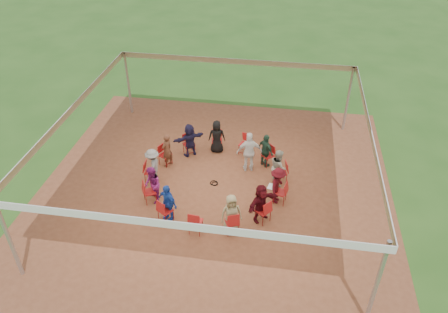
# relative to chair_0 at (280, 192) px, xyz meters

# --- Properties ---
(ground) EXTENTS (80.00, 80.00, 0.00)m
(ground) POSITION_rel_chair_0_xyz_m (-2.43, 0.52, -0.45)
(ground) COLOR #2A571B
(ground) RESTS_ON ground
(dirt_patch) EXTENTS (13.00, 13.00, 0.00)m
(dirt_patch) POSITION_rel_chair_0_xyz_m (-2.43, 0.52, -0.44)
(dirt_patch) COLOR brown
(dirt_patch) RESTS_ON ground
(tent) EXTENTS (10.33, 10.33, 3.00)m
(tent) POSITION_rel_chair_0_xyz_m (-2.43, 0.52, 1.92)
(tent) COLOR #B2B2B7
(tent) RESTS_ON ground
(chair_0) EXTENTS (0.52, 0.50, 0.90)m
(chair_0) POSITION_rel_chair_0_xyz_m (0.00, 0.00, 0.00)
(chair_0) COLOR red
(chair_0) RESTS_ON ground
(chair_1) EXTENTS (0.54, 0.52, 0.90)m
(chair_1) POSITION_rel_chair_0_xyz_m (-0.04, 1.19, 0.00)
(chair_1) COLOR red
(chair_1) RESTS_ON ground
(chair_2) EXTENTS (0.61, 0.61, 0.90)m
(chair_2) POSITION_rel_chair_0_xyz_m (-0.62, 2.22, 0.00)
(chair_2) COLOR red
(chair_2) RESTS_ON ground
(chair_3) EXTENTS (0.54, 0.55, 0.90)m
(chair_3) POSITION_rel_chair_0_xyz_m (-1.62, 2.87, 0.00)
(chair_3) COLOR red
(chair_3) RESTS_ON ground
(chair_4) EXTENTS (0.48, 0.50, 0.90)m
(chair_4) POSITION_rel_chair_0_xyz_m (-2.80, 2.98, 0.00)
(chair_4) COLOR red
(chair_4) RESTS_ON ground
(chair_5) EXTENTS (0.60, 0.60, 0.90)m
(chair_5) POSITION_rel_chair_0_xyz_m (-3.90, 2.52, 0.00)
(chair_5) COLOR red
(chair_5) RESTS_ON ground
(chair_6) EXTENTS (0.58, 0.57, 0.90)m
(chair_6) POSITION_rel_chair_0_xyz_m (-4.66, 1.61, 0.00)
(chair_6) COLOR red
(chair_6) RESTS_ON ground
(chair_7) EXTENTS (0.45, 0.43, 0.90)m
(chair_7) POSITION_rel_chair_0_xyz_m (-4.91, 0.45, 0.00)
(chair_7) COLOR red
(chair_7) RESTS_ON ground
(chair_8) EXTENTS (0.59, 0.58, 0.90)m
(chair_8) POSITION_rel_chair_0_xyz_m (-4.59, -0.70, 0.00)
(chair_8) COLOR red
(chair_8) RESTS_ON ground
(chair_9) EXTENTS (0.59, 0.60, 0.90)m
(chair_9) POSITION_rel_chair_0_xyz_m (-3.78, -1.56, 0.00)
(chair_9) COLOR red
(chair_9) RESTS_ON ground
(chair_10) EXTENTS (0.46, 0.48, 0.90)m
(chair_10) POSITION_rel_chair_0_xyz_m (-2.65, -1.95, 0.00)
(chair_10) COLOR red
(chair_10) RESTS_ON ground
(chair_11) EXTENTS (0.56, 0.57, 0.90)m
(chair_11) POSITION_rel_chair_0_xyz_m (-1.48, -1.77, 0.00)
(chair_11) COLOR red
(chair_11) RESTS_ON ground
(chair_12) EXTENTS (0.61, 0.60, 0.90)m
(chair_12) POSITION_rel_chair_0_xyz_m (-0.52, -1.07, 0.00)
(chair_12) COLOR red
(chair_12) RESTS_ON ground
(person_seated_0) EXTENTS (0.65, 1.01, 1.44)m
(person_seated_0) POSITION_rel_chair_0_xyz_m (-0.12, 0.03, 0.28)
(person_seated_0) COLOR #470910
(person_seated_0) RESTS_ON ground
(person_seated_1) EXTENTS (0.58, 0.78, 1.44)m
(person_seated_1) POSITION_rel_chair_0_xyz_m (-0.15, 1.16, 0.28)
(person_seated_1) COLOR #A09E8C
(person_seated_1) RESTS_ON ground
(person_seated_2) EXTENTS (0.89, 0.91, 1.44)m
(person_seated_2) POSITION_rel_chair_0_xyz_m (-0.71, 2.14, 0.28)
(person_seated_2) COLOR #234433
(person_seated_2) RESTS_ON ground
(person_seated_3) EXTENTS (0.76, 0.50, 1.44)m
(person_seated_3) POSITION_rel_chair_0_xyz_m (-2.78, 2.86, 0.28)
(person_seated_3) COLOR black
(person_seated_3) RESTS_ON ground
(person_seated_4) EXTENTS (1.37, 1.19, 1.44)m
(person_seated_4) POSITION_rel_chair_0_xyz_m (-3.83, 2.43, 0.28)
(person_seated_4) COLOR #1E1A3C
(person_seated_4) RESTS_ON ground
(person_seated_5) EXTENTS (0.54, 0.62, 1.44)m
(person_seated_5) POSITION_rel_chair_0_xyz_m (-4.55, 1.56, 0.28)
(person_seated_5) COLOR #583220
(person_seated_5) RESTS_ON ground
(person_seated_6) EXTENTS (0.49, 0.94, 1.44)m
(person_seated_6) POSITION_rel_chair_0_xyz_m (-4.79, 0.45, 0.28)
(person_seated_6) COLOR gray
(person_seated_6) RESTS_ON ground
(person_seated_7) EXTENTS (0.70, 0.81, 1.44)m
(person_seated_7) POSITION_rel_chair_0_xyz_m (-4.49, -0.64, 0.28)
(person_seated_7) COLOR #841E6A
(person_seated_7) RESTS_ON ground
(person_seated_8) EXTENTS (0.94, 0.82, 1.44)m
(person_seated_8) POSITION_rel_chair_0_xyz_m (-3.71, -1.46, 0.28)
(person_seated_8) COLOR #2049B7
(person_seated_8) RESTS_ON ground
(person_seated_9) EXTENTS (0.80, 0.63, 1.44)m
(person_seated_9) POSITION_rel_chair_0_xyz_m (-1.52, -1.66, 0.28)
(person_seated_9) COLOR #9A8E64
(person_seated_9) RESTS_ON ground
(person_seated_10) EXTENTS (1.24, 1.35, 1.44)m
(person_seated_10) POSITION_rel_chair_0_xyz_m (-0.61, -0.99, 0.28)
(person_seated_10) COLOR #470910
(person_seated_10) RESTS_ON ground
(standing_person) EXTENTS (1.09, 0.73, 1.70)m
(standing_person) POSITION_rel_chair_0_xyz_m (-1.32, 1.76, 0.40)
(standing_person) COLOR white
(standing_person) RESTS_ON ground
(cable_coil) EXTENTS (0.32, 0.32, 0.03)m
(cable_coil) POSITION_rel_chair_0_xyz_m (-2.51, 0.68, -0.43)
(cable_coil) COLOR black
(cable_coil) RESTS_ON ground
(laptop) EXTENTS (0.34, 0.40, 0.24)m
(laptop) POSITION_rel_chair_0_xyz_m (-0.27, 0.06, 0.23)
(laptop) COLOR #B7B7BC
(laptop) RESTS_ON ground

